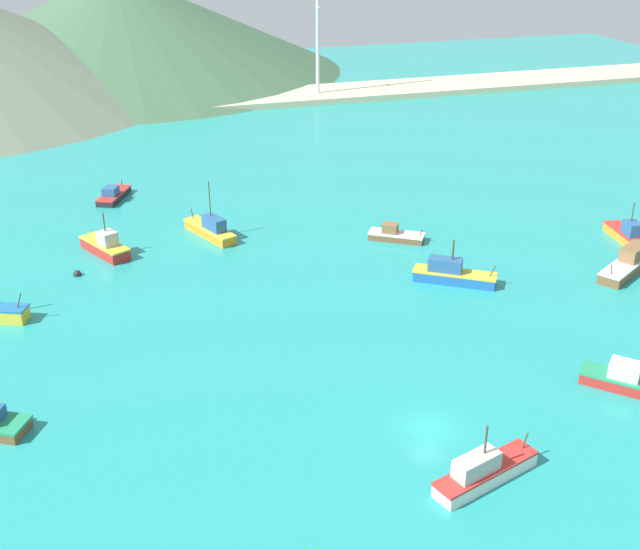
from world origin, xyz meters
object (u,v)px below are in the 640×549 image
Objects in this scene: fishing_boat_10 at (634,383)px; radio_tower at (318,24)px; fishing_boat_3 at (483,471)px; fishing_boat_6 at (395,235)px; buoy_1 at (77,274)px; fishing_boat_2 at (452,274)px; fishing_boat_8 at (629,263)px; fishing_boat_0 at (105,246)px; fishing_boat_9 at (628,234)px; fishing_boat_7 at (211,229)px; fishing_boat_11 at (113,195)px.

fishing_boat_10 is 111.78m from radio_tower.
radio_tower is at bearing 78.69° from fishing_boat_3.
buoy_1 is at bearing 178.71° from fishing_boat_6.
fishing_boat_2 reaches higher than fishing_boat_8.
fishing_boat_3 is (23.00, -48.69, -0.03)m from fishing_boat_0.
fishing_boat_6 is 0.83× the size of fishing_boat_10.
fishing_boat_2 is 25.31m from fishing_boat_9.
fishing_boat_9 is at bearing -18.72° from fishing_boat_7.
fishing_boat_7 is at bearing 7.25° from fishing_boat_0.
fishing_boat_8 is 66.42m from fishing_boat_11.
fishing_boat_7 is 51.75m from fishing_boat_10.
radio_tower reaches higher than fishing_boat_6.
fishing_boat_9 is 1.07× the size of fishing_boat_11.
fishing_boat_6 is at bearing 143.32° from fishing_boat_8.
fishing_boat_11 is at bearing 142.14° from fishing_boat_6.
fishing_boat_6 is at bearing -99.79° from radio_tower.
fishing_boat_7 reaches higher than fishing_boat_0.
buoy_1 is (-26.37, 43.66, -0.79)m from fishing_boat_3.
radio_tower reaches higher than fishing_boat_8.
fishing_boat_8 reaches higher than buoy_1.
fishing_boat_0 is at bearing 152.09° from fishing_boat_2.
fishing_boat_7 is at bearing 122.60° from fishing_boat_10.
fishing_boat_2 is 12.77m from fishing_boat_6.
radio_tower reaches higher than fishing_boat_2.
fishing_boat_0 is 1.05× the size of fishing_boat_11.
fishing_boat_6 is 27.77m from fishing_boat_9.
fishing_boat_9 is 66.74m from fishing_boat_11.
fishing_boat_10 is at bearing -125.36° from fishing_boat_8.
fishing_boat_3 is 1.31× the size of fishing_boat_6.
fishing_boat_11 is at bearing 77.07° from buoy_1.
fishing_boat_11 is (-31.53, 24.51, 0.01)m from fishing_boat_6.
fishing_boat_9 reaches higher than fishing_boat_10.
fishing_boat_7 reaches higher than fishing_boat_6.
fishing_boat_3 is at bearing -78.26° from fishing_boat_7.
fishing_boat_11 is at bearing -131.56° from radio_tower.
fishing_boat_2 is at bearing 171.01° from fishing_boat_8.
fishing_boat_11 is at bearing 122.31° from fishing_boat_10.
fishing_boat_11 is (2.07, 18.65, -0.31)m from fishing_boat_0.
fishing_boat_6 is 36.98m from buoy_1.
fishing_boat_6 is 0.76× the size of fishing_boat_7.
fishing_boat_10 is (5.41, -23.45, -0.17)m from fishing_boat_2.
fishing_boat_3 reaches higher than fishing_boat_11.
fishing_boat_9 is 33.77m from fishing_boat_10.
fishing_boat_7 is at bearing 138.12° from fishing_boat_2.
fishing_boat_9 reaches higher than fishing_boat_6.
fishing_boat_0 is at bearing -172.75° from fishing_boat_7.
fishing_boat_3 is 9.95× the size of buoy_1.
radio_tower reaches higher than buoy_1.
fishing_boat_9 reaches higher than fishing_boat_3.
fishing_boat_9 is (37.00, 34.21, -0.04)m from fishing_boat_3.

